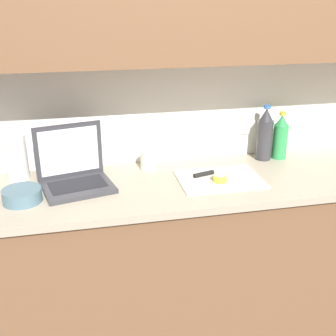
{
  "coord_description": "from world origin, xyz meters",
  "views": [
    {
      "loc": [
        -0.71,
        -1.78,
        1.7
      ],
      "look_at": [
        -0.32,
        -0.01,
        0.96
      ],
      "focal_mm": 45.0,
      "sensor_mm": 36.0,
      "label": 1
    }
  ],
  "objects_px": {
    "lemon_half_cut": "(220,178)",
    "paper_towel_roll": "(16,157)",
    "knife": "(208,173)",
    "bottle_oil_tall": "(265,135)",
    "measuring_cup": "(149,160)",
    "cutting_board": "(219,179)",
    "laptop": "(74,172)",
    "bottle_green_soda": "(280,137)",
    "bowl_white": "(22,195)"
  },
  "relations": [
    {
      "from": "paper_towel_roll",
      "to": "measuring_cup",
      "type": "bearing_deg",
      "value": -1.13
    },
    {
      "from": "laptop",
      "to": "measuring_cup",
      "type": "distance_m",
      "value": 0.39
    },
    {
      "from": "paper_towel_roll",
      "to": "bottle_oil_tall",
      "type": "bearing_deg",
      "value": -0.11
    },
    {
      "from": "paper_towel_roll",
      "to": "bottle_green_soda",
      "type": "bearing_deg",
      "value": -0.1
    },
    {
      "from": "lemon_half_cut",
      "to": "bottle_green_soda",
      "type": "relative_size",
      "value": 0.25
    },
    {
      "from": "laptop",
      "to": "bottle_green_soda",
      "type": "relative_size",
      "value": 1.41
    },
    {
      "from": "laptop",
      "to": "cutting_board",
      "type": "bearing_deg",
      "value": -20.63
    },
    {
      "from": "bowl_white",
      "to": "paper_towel_roll",
      "type": "distance_m",
      "value": 0.28
    },
    {
      "from": "cutting_board",
      "to": "paper_towel_roll",
      "type": "bearing_deg",
      "value": 166.77
    },
    {
      "from": "paper_towel_roll",
      "to": "laptop",
      "type": "bearing_deg",
      "value": -26.43
    },
    {
      "from": "measuring_cup",
      "to": "bowl_white",
      "type": "height_order",
      "value": "measuring_cup"
    },
    {
      "from": "knife",
      "to": "measuring_cup",
      "type": "xyz_separation_m",
      "value": [
        -0.27,
        0.16,
        0.03
      ]
    },
    {
      "from": "knife",
      "to": "cutting_board",
      "type": "bearing_deg",
      "value": -66.06
    },
    {
      "from": "cutting_board",
      "to": "measuring_cup",
      "type": "height_order",
      "value": "measuring_cup"
    },
    {
      "from": "laptop",
      "to": "bottle_oil_tall",
      "type": "relative_size",
      "value": 1.22
    },
    {
      "from": "measuring_cup",
      "to": "laptop",
      "type": "bearing_deg",
      "value": -162.34
    },
    {
      "from": "knife",
      "to": "lemon_half_cut",
      "type": "relative_size",
      "value": 3.81
    },
    {
      "from": "knife",
      "to": "bottle_oil_tall",
      "type": "relative_size",
      "value": 0.83
    },
    {
      "from": "cutting_board",
      "to": "knife",
      "type": "height_order",
      "value": "knife"
    },
    {
      "from": "bowl_white",
      "to": "paper_towel_roll",
      "type": "bearing_deg",
      "value": 99.08
    },
    {
      "from": "cutting_board",
      "to": "bottle_green_soda",
      "type": "height_order",
      "value": "bottle_green_soda"
    },
    {
      "from": "bottle_oil_tall",
      "to": "measuring_cup",
      "type": "height_order",
      "value": "bottle_oil_tall"
    },
    {
      "from": "lemon_half_cut",
      "to": "bowl_white",
      "type": "relative_size",
      "value": 0.39
    },
    {
      "from": "knife",
      "to": "lemon_half_cut",
      "type": "distance_m",
      "value": 0.09
    },
    {
      "from": "bottle_oil_tall",
      "to": "knife",
      "type": "bearing_deg",
      "value": -154.73
    },
    {
      "from": "lemon_half_cut",
      "to": "bottle_green_soda",
      "type": "bearing_deg",
      "value": 31.4
    },
    {
      "from": "cutting_board",
      "to": "measuring_cup",
      "type": "distance_m",
      "value": 0.37
    },
    {
      "from": "measuring_cup",
      "to": "bowl_white",
      "type": "bearing_deg",
      "value": -157.03
    },
    {
      "from": "lemon_half_cut",
      "to": "bottle_oil_tall",
      "type": "distance_m",
      "value": 0.44
    },
    {
      "from": "bottle_oil_tall",
      "to": "measuring_cup",
      "type": "distance_m",
      "value": 0.63
    },
    {
      "from": "laptop",
      "to": "bottle_green_soda",
      "type": "distance_m",
      "value": 1.1
    },
    {
      "from": "cutting_board",
      "to": "paper_towel_roll",
      "type": "distance_m",
      "value": 0.98
    },
    {
      "from": "knife",
      "to": "bottle_green_soda",
      "type": "relative_size",
      "value": 0.97
    },
    {
      "from": "lemon_half_cut",
      "to": "cutting_board",
      "type": "bearing_deg",
      "value": 74.43
    },
    {
      "from": "laptop",
      "to": "bowl_white",
      "type": "bearing_deg",
      "value": -162.05
    },
    {
      "from": "cutting_board",
      "to": "lemon_half_cut",
      "type": "height_order",
      "value": "lemon_half_cut"
    },
    {
      "from": "knife",
      "to": "paper_towel_roll",
      "type": "xyz_separation_m",
      "value": [
        -0.91,
        0.17,
        0.09
      ]
    },
    {
      "from": "knife",
      "to": "bottle_green_soda",
      "type": "bearing_deg",
      "value": 5.41
    },
    {
      "from": "knife",
      "to": "bowl_white",
      "type": "bearing_deg",
      "value": 170.9
    },
    {
      "from": "laptop",
      "to": "bowl_white",
      "type": "distance_m",
      "value": 0.26
    },
    {
      "from": "lemon_half_cut",
      "to": "paper_towel_roll",
      "type": "relative_size",
      "value": 0.3
    },
    {
      "from": "measuring_cup",
      "to": "paper_towel_roll",
      "type": "distance_m",
      "value": 0.64
    },
    {
      "from": "laptop",
      "to": "measuring_cup",
      "type": "bearing_deg",
      "value": 4.61
    },
    {
      "from": "measuring_cup",
      "to": "cutting_board",
      "type": "bearing_deg",
      "value": -34.4
    },
    {
      "from": "lemon_half_cut",
      "to": "measuring_cup",
      "type": "bearing_deg",
      "value": 139.86
    },
    {
      "from": "bottle_green_soda",
      "to": "bowl_white",
      "type": "distance_m",
      "value": 1.35
    },
    {
      "from": "lemon_half_cut",
      "to": "paper_towel_roll",
      "type": "height_order",
      "value": "paper_towel_roll"
    },
    {
      "from": "cutting_board",
      "to": "paper_towel_roll",
      "type": "xyz_separation_m",
      "value": [
        -0.95,
        0.22,
        0.11
      ]
    },
    {
      "from": "laptop",
      "to": "cutting_board",
      "type": "height_order",
      "value": "laptop"
    },
    {
      "from": "knife",
      "to": "measuring_cup",
      "type": "bearing_deg",
      "value": 133.71
    }
  ]
}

